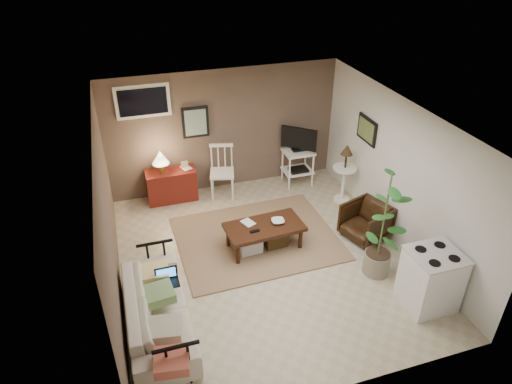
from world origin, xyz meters
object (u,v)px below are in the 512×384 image
object	(u,v)px
spindle_chair	(222,173)
stove	(431,279)
coffee_table	(264,235)
sofa	(157,305)
red_console	(171,183)
side_table	(345,167)
armchair	(366,220)
potted_plant	(384,222)
tv_stand	(298,155)

from	to	relation	value
spindle_chair	stove	bearing A→B (deg)	-61.77
stove	spindle_chair	bearing A→B (deg)	118.23
coffee_table	stove	size ratio (longest dim) A/B	1.45
sofa	stove	distance (m)	3.73
red_console	side_table	xyz separation A→B (m)	(3.14, -1.01, 0.36)
red_console	stove	world-z (taller)	red_console
coffee_table	spindle_chair	world-z (taller)	spindle_chair
coffee_table	stove	xyz separation A→B (m)	(1.80, -1.90, 0.18)
spindle_chair	armchair	world-z (taller)	spindle_chair
armchair	sofa	bearing A→B (deg)	-94.18
coffee_table	potted_plant	distance (m)	1.95
sofa	side_table	xyz separation A→B (m)	(3.79, 2.16, 0.34)
stove	potted_plant	bearing A→B (deg)	112.83
sofa	potted_plant	xyz separation A→B (m)	(3.33, 0.10, 0.56)
coffee_table	sofa	bearing A→B (deg)	-147.46
coffee_table	tv_stand	xyz separation A→B (m)	(1.34, 1.83, 0.38)
sofa	potted_plant	distance (m)	3.38
side_table	armchair	distance (m)	1.28
spindle_chair	red_console	bearing A→B (deg)	174.13
coffee_table	red_console	size ratio (longest dim) A/B	1.20
red_console	armchair	world-z (taller)	red_console
coffee_table	side_table	distance (m)	2.20
spindle_chair	side_table	distance (m)	2.35
tv_stand	side_table	bearing A→B (deg)	-55.99
tv_stand	stove	size ratio (longest dim) A/B	1.37
sofa	side_table	world-z (taller)	side_table
coffee_table	stove	world-z (taller)	stove
tv_stand	armchair	world-z (taller)	tv_stand
potted_plant	tv_stand	bearing A→B (deg)	92.43
coffee_table	tv_stand	bearing A→B (deg)	53.89
side_table	red_console	bearing A→B (deg)	162.08
stove	coffee_table	bearing A→B (deg)	133.49
tv_stand	potted_plant	xyz separation A→B (m)	(0.12, -2.92, 0.30)
coffee_table	potted_plant	xyz separation A→B (m)	(1.46, -1.09, 0.68)
coffee_table	side_table	size ratio (longest dim) A/B	1.10
coffee_table	armchair	world-z (taller)	armchair
red_console	potted_plant	bearing A→B (deg)	-48.95
sofa	stove	xyz separation A→B (m)	(3.67, -0.70, 0.05)
side_table	stove	bearing A→B (deg)	-92.46
sofa	spindle_chair	xyz separation A→B (m)	(1.64, 3.07, 0.08)
stove	sofa	bearing A→B (deg)	169.15
side_table	stove	xyz separation A→B (m)	(-0.12, -2.86, -0.29)
sofa	stove	size ratio (longest dim) A/B	2.24
armchair	potted_plant	world-z (taller)	potted_plant
armchair	stove	world-z (taller)	stove
red_console	side_table	bearing A→B (deg)	-17.92
coffee_table	red_console	bearing A→B (deg)	121.57
tv_stand	armchair	bearing A→B (deg)	-79.02
coffee_table	tv_stand	world-z (taller)	tv_stand
sofa	armchair	bearing A→B (deg)	-75.21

